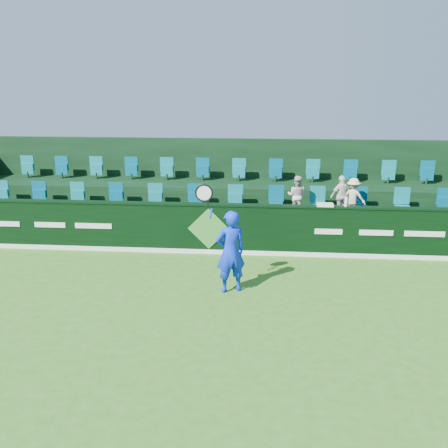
# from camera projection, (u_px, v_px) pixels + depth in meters

# --- Properties ---
(ground) EXTENTS (60.00, 60.00, 0.00)m
(ground) POSITION_uv_depth(u_px,v_px,m) (186.00, 321.00, 9.52)
(ground) COLOR #306B19
(ground) RESTS_ON ground
(sponsor_hoarding) EXTENTS (16.00, 0.25, 1.35)m
(sponsor_hoarding) POSITION_uv_depth(u_px,v_px,m) (209.00, 228.00, 13.16)
(sponsor_hoarding) COLOR black
(sponsor_hoarding) RESTS_ON ground
(stand_tier_front) EXTENTS (16.00, 2.00, 0.80)m
(stand_tier_front) POSITION_uv_depth(u_px,v_px,m) (214.00, 227.00, 14.30)
(stand_tier_front) COLOR black
(stand_tier_front) RESTS_ON ground
(stand_tier_back) EXTENTS (16.00, 1.80, 1.30)m
(stand_tier_back) POSITION_uv_depth(u_px,v_px,m) (220.00, 203.00, 16.05)
(stand_tier_back) COLOR black
(stand_tier_back) RESTS_ON ground
(stand_rear) EXTENTS (16.00, 4.10, 2.60)m
(stand_rear) POSITION_uv_depth(u_px,v_px,m) (221.00, 183.00, 16.32)
(stand_rear) COLOR black
(stand_rear) RESTS_ON ground
(seat_row_front) EXTENTS (13.50, 0.50, 0.60)m
(seat_row_front) POSITION_uv_depth(u_px,v_px,m) (215.00, 200.00, 14.49)
(seat_row_front) COLOR #0E7177
(seat_row_front) RESTS_ON stand_tier_front
(seat_row_back) EXTENTS (13.50, 0.50, 0.60)m
(seat_row_back) POSITION_uv_depth(u_px,v_px,m) (221.00, 172.00, 16.07)
(seat_row_back) COLOR #0E7177
(seat_row_back) RESTS_ON stand_tier_back
(tennis_player) EXTENTS (1.16, 0.66, 2.42)m
(tennis_player) POSITION_uv_depth(u_px,v_px,m) (230.00, 251.00, 10.66)
(tennis_player) COLOR #0D2FEC
(tennis_player) RESTS_ON ground
(spectator_left) EXTENTS (0.64, 0.57, 1.11)m
(spectator_left) POSITION_uv_depth(u_px,v_px,m) (297.00, 196.00, 13.86)
(spectator_left) COLOR beige
(spectator_left) RESTS_ON stand_tier_front
(spectator_middle) EXTENTS (0.72, 0.52, 1.14)m
(spectator_middle) POSITION_uv_depth(u_px,v_px,m) (341.00, 196.00, 13.76)
(spectator_middle) COLOR white
(spectator_middle) RESTS_ON stand_tier_front
(spectator_right) EXTENTS (0.78, 0.60, 1.07)m
(spectator_right) POSITION_uv_depth(u_px,v_px,m) (353.00, 197.00, 13.74)
(spectator_right) COLOR beige
(spectator_right) RESTS_ON stand_tier_front
(towel) EXTENTS (0.42, 0.27, 0.06)m
(towel) POSITION_uv_depth(u_px,v_px,m) (325.00, 205.00, 12.73)
(towel) COLOR white
(towel) RESTS_ON sponsor_hoarding
(drinks_bottle) EXTENTS (0.08, 0.08, 0.24)m
(drinks_bottle) POSITION_uv_depth(u_px,v_px,m) (346.00, 202.00, 12.66)
(drinks_bottle) COLOR white
(drinks_bottle) RESTS_ON sponsor_hoarding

